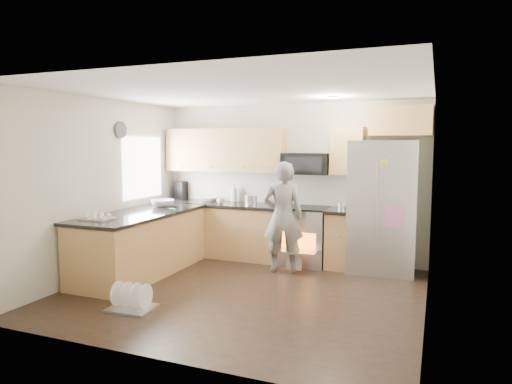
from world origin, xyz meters
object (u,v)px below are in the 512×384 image
at_px(stove_range, 304,222).
at_px(dish_rack, 132,302).
at_px(refrigerator, 382,207).
at_px(person, 283,217).

distance_m(stove_range, dish_rack, 3.10).
xyz_separation_m(stove_range, refrigerator, (1.21, 0.01, 0.32)).
relative_size(refrigerator, person, 1.18).
bearing_deg(person, stove_range, -124.19).
height_order(stove_range, person, stove_range).
bearing_deg(person, refrigerator, -175.03).
bearing_deg(stove_range, person, -106.82).
distance_m(person, dish_rack, 2.58).
height_order(refrigerator, dish_rack, refrigerator).
xyz_separation_m(refrigerator, dish_rack, (-2.51, -2.75, -0.91)).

